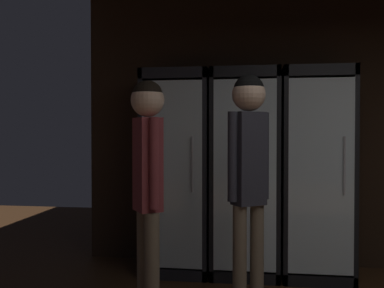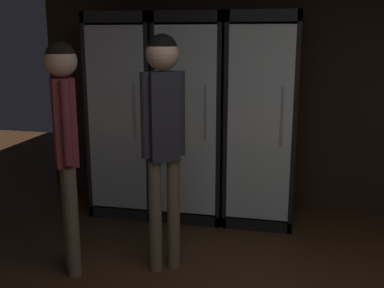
% 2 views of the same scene
% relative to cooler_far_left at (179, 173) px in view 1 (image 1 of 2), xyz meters
% --- Properties ---
extents(wall_back, '(6.00, 0.06, 2.80)m').
position_rel_cooler_far_left_xyz_m(wall_back, '(1.98, 0.32, 0.45)').
color(wall_back, black).
rests_on(wall_back, ground).
extents(cooler_far_left, '(0.63, 0.67, 1.95)m').
position_rel_cooler_far_left_xyz_m(cooler_far_left, '(0.00, 0.00, 0.00)').
color(cooler_far_left, black).
rests_on(cooler_far_left, ground).
extents(cooler_left, '(0.63, 0.67, 1.95)m').
position_rel_cooler_far_left_xyz_m(cooler_left, '(0.66, -0.00, -0.00)').
color(cooler_left, black).
rests_on(cooler_left, ground).
extents(cooler_center, '(0.63, 0.67, 1.95)m').
position_rel_cooler_far_left_xyz_m(cooler_center, '(1.31, -0.00, 0.01)').
color(cooler_center, black).
rests_on(cooler_center, ground).
extents(shopper_near, '(0.28, 0.24, 1.75)m').
position_rel_cooler_far_left_xyz_m(shopper_near, '(0.70, -1.21, 0.19)').
color(shopper_near, '#72604C').
rests_on(shopper_near, ground).
extents(shopper_far, '(0.23, 0.26, 1.70)m').
position_rel_cooler_far_left_xyz_m(shopper_far, '(0.03, -1.40, 0.13)').
color(shopper_far, '#72604C').
rests_on(shopper_far, ground).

